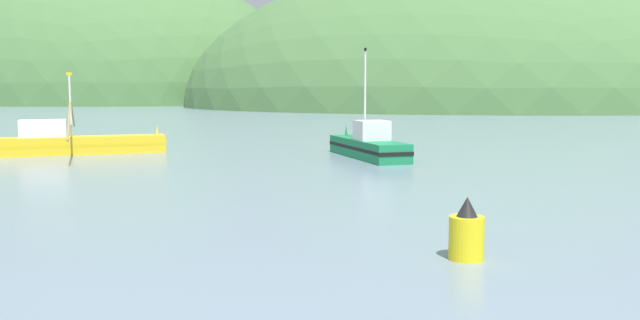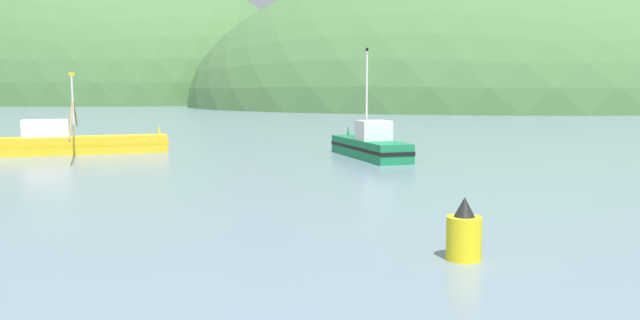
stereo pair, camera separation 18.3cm
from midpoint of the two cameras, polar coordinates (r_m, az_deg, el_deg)
name	(u,v)px [view 2 (the right image)]	position (r m, az deg, el deg)	size (l,w,h in m)	color
hill_far_right	(111,102)	(223.99, -18.15, 4.92)	(136.57, 109.25, 89.86)	#47703D
hill_far_left	(630,101)	(252.91, 25.94, 4.73)	(135.21, 108.17, 47.50)	#47703D
hill_far_center	(459,107)	(162.52, 12.35, 4.68)	(136.61, 109.29, 68.40)	#47703D
fishing_boat_yellow	(71,143)	(45.04, -21.23, 1.43)	(11.09, 12.88, 5.36)	gold
fishing_boat_green	(370,146)	(39.97, 4.61, 1.28)	(6.22, 8.61, 6.83)	#197A47
channel_buoy	(464,234)	(16.48, 13.04, -6.44)	(0.88, 0.88, 1.59)	yellow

